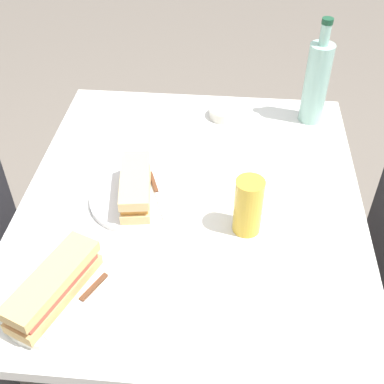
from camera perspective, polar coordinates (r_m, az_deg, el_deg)
ground_plane at (r=1.85m, az=-0.00°, el=-17.91°), size 8.00×8.00×0.00m
dining_table at (r=1.35m, az=-0.00°, el=-4.44°), size 1.01×0.86×0.74m
plate_near at (r=1.08m, az=-15.17°, el=-11.61°), size 0.23×0.23×0.01m
baguette_sandwich_near at (r=1.05m, az=-15.57°, el=-10.24°), size 0.24×0.15×0.07m
knife_near at (r=1.06m, az=-12.58°, el=-12.02°), size 0.17×0.09×0.01m
plate_far at (r=1.26m, az=-6.33°, el=-0.79°), size 0.23×0.23×0.01m
baguette_sandwich_far at (r=1.23m, az=-6.48°, el=0.64°), size 0.21×0.10×0.07m
knife_far at (r=1.26m, az=-4.07°, el=-0.01°), size 0.17×0.07×0.01m
water_bottle at (r=1.53m, az=14.05°, el=12.17°), size 0.07×0.07×0.32m
beer_glass at (r=1.14m, az=6.46°, el=-1.61°), size 0.07×0.07×0.15m
olive_bowl at (r=1.56m, az=3.76°, el=9.09°), size 0.10×0.10×0.03m
paper_napkin at (r=1.47m, az=10.58°, el=5.43°), size 0.16×0.16×0.00m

